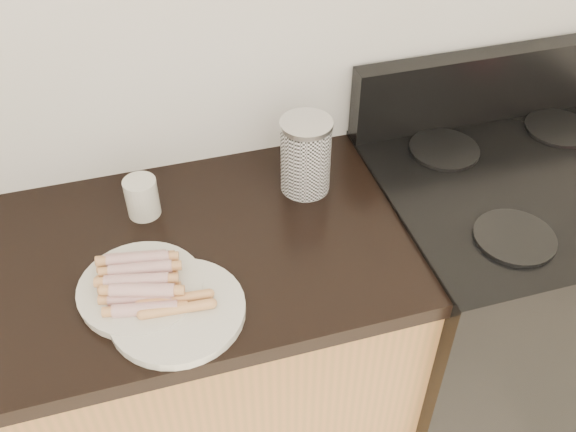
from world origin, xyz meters
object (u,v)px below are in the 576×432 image
object	(u,v)px
mug	(142,197)
stove	(498,300)
main_plate	(141,290)
side_plate	(177,311)
canister	(306,156)

from	to	relation	value
mug	stove	bearing A→B (deg)	-9.63
mug	main_plate	bearing A→B (deg)	-98.59
side_plate	canister	size ratio (longest dim) A/B	1.43
mug	side_plate	bearing A→B (deg)	-85.47
stove	canister	distance (m)	0.79
side_plate	mug	world-z (taller)	mug
stove	main_plate	world-z (taller)	main_plate
stove	side_plate	distance (m)	1.03
main_plate	canister	xyz separation A→B (m)	(0.42, 0.23, 0.09)
canister	stove	bearing A→B (deg)	-14.62
main_plate	side_plate	size ratio (longest dim) A/B	0.93
stove	canister	bearing A→B (deg)	165.38
side_plate	canister	bearing A→B (deg)	40.31
main_plate	mug	bearing A→B (deg)	81.41
mug	canister	bearing A→B (deg)	-2.22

